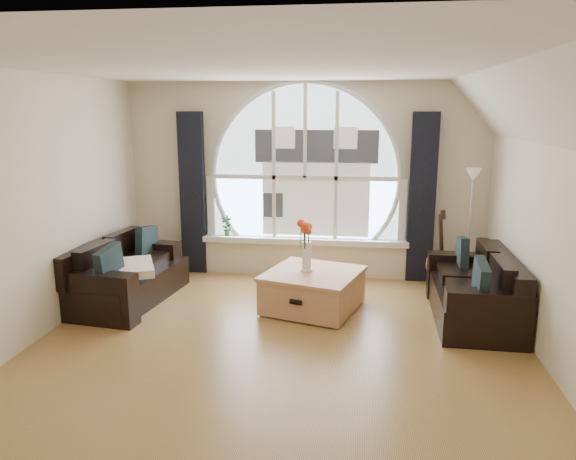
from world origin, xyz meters
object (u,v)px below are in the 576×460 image
at_px(sofa_left, 127,270).
at_px(floor_lamp, 469,230).
at_px(potted_plant, 226,225).
at_px(coffee_chest, 313,289).
at_px(guitar, 440,248).
at_px(sofa_right, 474,285).
at_px(vase_flowers, 307,239).

height_order(sofa_left, floor_lamp, floor_lamp).
bearing_deg(potted_plant, coffee_chest, -44.44).
height_order(sofa_left, potted_plant, potted_plant).
xyz_separation_m(coffee_chest, potted_plant, (-1.37, 1.34, 0.45)).
bearing_deg(coffee_chest, guitar, 50.80).
relative_size(sofa_right, potted_plant, 5.68).
xyz_separation_m(floor_lamp, guitar, (-0.35, 0.06, -0.27)).
distance_m(sofa_left, coffee_chest, 2.30).
height_order(vase_flowers, potted_plant, vase_flowers).
bearing_deg(sofa_left, vase_flowers, 8.42).
bearing_deg(sofa_left, potted_plant, 62.88).
height_order(vase_flowers, floor_lamp, floor_lamp).
height_order(sofa_left, coffee_chest, sofa_left).
distance_m(floor_lamp, potted_plant, 3.33).
bearing_deg(sofa_right, vase_flowers, 178.19).
bearing_deg(guitar, coffee_chest, -161.28).
bearing_deg(coffee_chest, vase_flowers, 176.12).
bearing_deg(guitar, floor_lamp, -24.36).
relative_size(sofa_right, guitar, 1.58).
bearing_deg(sofa_right, potted_plant, 157.45).
bearing_deg(guitar, potted_plant, 159.54).
distance_m(coffee_chest, vase_flowers, 0.61).
distance_m(guitar, potted_plant, 2.97).
bearing_deg(floor_lamp, guitar, 170.91).
bearing_deg(sofa_right, floor_lamp, 84.89).
xyz_separation_m(vase_flowers, floor_lamp, (2.02, 0.99, -0.05)).
distance_m(sofa_left, floor_lamp, 4.38).
bearing_deg(vase_flowers, potted_plant, 134.50).
relative_size(sofa_right, vase_flowers, 2.39).
relative_size(sofa_left, guitar, 1.60).
bearing_deg(sofa_left, guitar, 22.98).
height_order(sofa_right, guitar, guitar).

